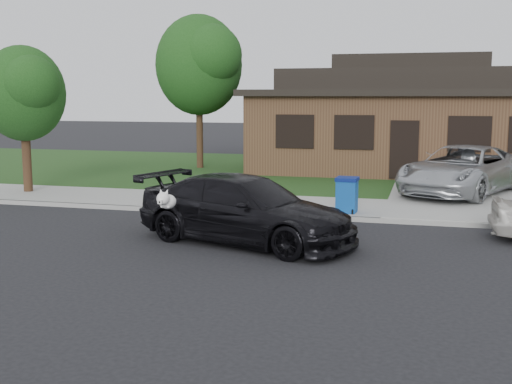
# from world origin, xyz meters

# --- Properties ---
(ground) EXTENTS (120.00, 120.00, 0.00)m
(ground) POSITION_xyz_m (0.00, 0.00, 0.00)
(ground) COLOR black
(ground) RESTS_ON ground
(sidewalk) EXTENTS (60.00, 3.00, 0.12)m
(sidewalk) POSITION_xyz_m (0.00, 5.00, 0.06)
(sidewalk) COLOR gray
(sidewalk) RESTS_ON ground
(curb) EXTENTS (60.00, 0.12, 0.12)m
(curb) POSITION_xyz_m (0.00, 3.50, 0.06)
(curb) COLOR gray
(curb) RESTS_ON ground
(lawn) EXTENTS (60.00, 13.00, 0.13)m
(lawn) POSITION_xyz_m (0.00, 13.00, 0.07)
(lawn) COLOR #193814
(lawn) RESTS_ON ground
(driveway) EXTENTS (4.50, 13.00, 0.14)m
(driveway) POSITION_xyz_m (6.00, 10.00, 0.07)
(driveway) COLOR gray
(driveway) RESTS_ON ground
(sedan) EXTENTS (5.37, 3.47, 1.45)m
(sedan) POSITION_xyz_m (1.09, 0.53, 0.72)
(sedan) COLOR black
(sedan) RESTS_ON ground
(minivan) EXTENTS (4.47, 5.90, 1.49)m
(minivan) POSITION_xyz_m (5.87, 8.13, 0.88)
(minivan) COLOR #B0B3B8
(minivan) RESTS_ON driveway
(recycling_bin) EXTENTS (0.58, 0.61, 0.93)m
(recycling_bin) POSITION_xyz_m (2.82, 4.09, 0.59)
(recycling_bin) COLOR #0D4698
(recycling_bin) RESTS_ON sidewalk
(house) EXTENTS (12.60, 8.60, 4.65)m
(house) POSITION_xyz_m (4.00, 15.00, 2.13)
(house) COLOR #422B1C
(house) RESTS_ON ground
(tree_0) EXTENTS (3.78, 3.60, 6.34)m
(tree_0) POSITION_xyz_m (-4.34, 12.88, 4.48)
(tree_0) COLOR #332114
(tree_0) RESTS_ON ground
(tree_2) EXTENTS (2.73, 2.60, 4.59)m
(tree_2) POSITION_xyz_m (-7.38, 5.11, 3.27)
(tree_2) COLOR #332114
(tree_2) RESTS_ON ground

